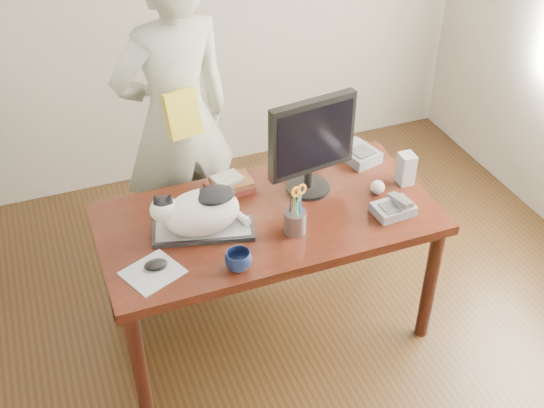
{
  "coord_description": "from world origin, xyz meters",
  "views": [
    {
      "loc": [
        -0.9,
        -1.79,
        2.72
      ],
      "look_at": [
        0.0,
        0.55,
        0.85
      ],
      "focal_mm": 45.0,
      "sensor_mm": 36.0,
      "label": 1
    }
  ],
  "objects_px": {
    "cat": "(199,211)",
    "phone": "(394,208)",
    "keyboard": "(203,231)",
    "mouse": "(156,265)",
    "pen_cup": "(295,219)",
    "person": "(176,121)",
    "calculator": "(358,154)",
    "desk": "(263,230)",
    "baseball": "(378,187)",
    "book_stack": "(230,184)",
    "monitor": "(312,142)",
    "coffee_mug": "(238,261)",
    "speaker": "(406,169)"
  },
  "relations": [
    {
      "from": "cat",
      "to": "phone",
      "type": "bearing_deg",
      "value": 3.45
    },
    {
      "from": "speaker",
      "to": "baseball",
      "type": "bearing_deg",
      "value": -166.52
    },
    {
      "from": "speaker",
      "to": "calculator",
      "type": "xyz_separation_m",
      "value": [
        -0.12,
        0.28,
        -0.05
      ]
    },
    {
      "from": "keyboard",
      "to": "pen_cup",
      "type": "xyz_separation_m",
      "value": [
        0.4,
        -0.14,
        0.06
      ]
    },
    {
      "from": "keyboard",
      "to": "pen_cup",
      "type": "bearing_deg",
      "value": -4.73
    },
    {
      "from": "coffee_mug",
      "to": "calculator",
      "type": "relative_size",
      "value": 0.46
    },
    {
      "from": "keyboard",
      "to": "calculator",
      "type": "height_order",
      "value": "calculator"
    },
    {
      "from": "pen_cup",
      "to": "coffee_mug",
      "type": "relative_size",
      "value": 2.22
    },
    {
      "from": "coffee_mug",
      "to": "speaker",
      "type": "relative_size",
      "value": 0.7
    },
    {
      "from": "keyboard",
      "to": "cat",
      "type": "distance_m",
      "value": 0.12
    },
    {
      "from": "pen_cup",
      "to": "speaker",
      "type": "relative_size",
      "value": 1.55
    },
    {
      "from": "cat",
      "to": "phone",
      "type": "distance_m",
      "value": 0.93
    },
    {
      "from": "monitor",
      "to": "phone",
      "type": "height_order",
      "value": "monitor"
    },
    {
      "from": "desk",
      "to": "coffee_mug",
      "type": "distance_m",
      "value": 0.5
    },
    {
      "from": "phone",
      "to": "person",
      "type": "relative_size",
      "value": 0.11
    },
    {
      "from": "calculator",
      "to": "desk",
      "type": "bearing_deg",
      "value": -175.59
    },
    {
      "from": "baseball",
      "to": "coffee_mug",
      "type": "bearing_deg",
      "value": -161.16
    },
    {
      "from": "monitor",
      "to": "mouse",
      "type": "xyz_separation_m",
      "value": [
        -0.85,
        -0.29,
        -0.26
      ]
    },
    {
      "from": "cat",
      "to": "pen_cup",
      "type": "height_order",
      "value": "cat"
    },
    {
      "from": "pen_cup",
      "to": "person",
      "type": "height_order",
      "value": "person"
    },
    {
      "from": "calculator",
      "to": "phone",
      "type": "bearing_deg",
      "value": -110.73
    },
    {
      "from": "calculator",
      "to": "person",
      "type": "relative_size",
      "value": 0.14
    },
    {
      "from": "pen_cup",
      "to": "coffee_mug",
      "type": "height_order",
      "value": "pen_cup"
    },
    {
      "from": "book_stack",
      "to": "person",
      "type": "relative_size",
      "value": 0.13
    },
    {
      "from": "pen_cup",
      "to": "speaker",
      "type": "xyz_separation_m",
      "value": [
        0.67,
        0.17,
        0.01
      ]
    },
    {
      "from": "keyboard",
      "to": "baseball",
      "type": "distance_m",
      "value": 0.89
    },
    {
      "from": "desk",
      "to": "monitor",
      "type": "height_order",
      "value": "monitor"
    },
    {
      "from": "keyboard",
      "to": "mouse",
      "type": "bearing_deg",
      "value": -133.42
    },
    {
      "from": "keyboard",
      "to": "monitor",
      "type": "bearing_deg",
      "value": 27.24
    },
    {
      "from": "pen_cup",
      "to": "person",
      "type": "distance_m",
      "value": 0.95
    },
    {
      "from": "phone",
      "to": "person",
      "type": "distance_m",
      "value": 1.24
    },
    {
      "from": "cat",
      "to": "coffee_mug",
      "type": "bearing_deg",
      "value": -58.65
    },
    {
      "from": "baseball",
      "to": "pen_cup",
      "type": "bearing_deg",
      "value": -165.03
    },
    {
      "from": "cat",
      "to": "person",
      "type": "bearing_deg",
      "value": 97.33
    },
    {
      "from": "coffee_mug",
      "to": "book_stack",
      "type": "bearing_deg",
      "value": 75.22
    },
    {
      "from": "keyboard",
      "to": "calculator",
      "type": "distance_m",
      "value": 0.99
    },
    {
      "from": "person",
      "to": "keyboard",
      "type": "bearing_deg",
      "value": 71.37
    },
    {
      "from": "mouse",
      "to": "baseball",
      "type": "distance_m",
      "value": 1.16
    },
    {
      "from": "monitor",
      "to": "speaker",
      "type": "distance_m",
      "value": 0.53
    },
    {
      "from": "book_stack",
      "to": "calculator",
      "type": "relative_size",
      "value": 0.94
    },
    {
      "from": "pen_cup",
      "to": "cat",
      "type": "bearing_deg",
      "value": 161.01
    },
    {
      "from": "book_stack",
      "to": "person",
      "type": "height_order",
      "value": "person"
    },
    {
      "from": "baseball",
      "to": "monitor",
      "type": "bearing_deg",
      "value": 155.35
    },
    {
      "from": "person",
      "to": "cat",
      "type": "bearing_deg",
      "value": 70.26
    },
    {
      "from": "book_stack",
      "to": "person",
      "type": "xyz_separation_m",
      "value": [
        -0.14,
        0.48,
        0.13
      ]
    },
    {
      "from": "pen_cup",
      "to": "desk",
      "type": "bearing_deg",
      "value": 106.61
    },
    {
      "from": "keyboard",
      "to": "coffee_mug",
      "type": "relative_size",
      "value": 4.27
    },
    {
      "from": "pen_cup",
      "to": "calculator",
      "type": "height_order",
      "value": "pen_cup"
    },
    {
      "from": "keyboard",
      "to": "cat",
      "type": "relative_size",
      "value": 1.08
    },
    {
      "from": "pen_cup",
      "to": "baseball",
      "type": "relative_size",
      "value": 3.58
    }
  ]
}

